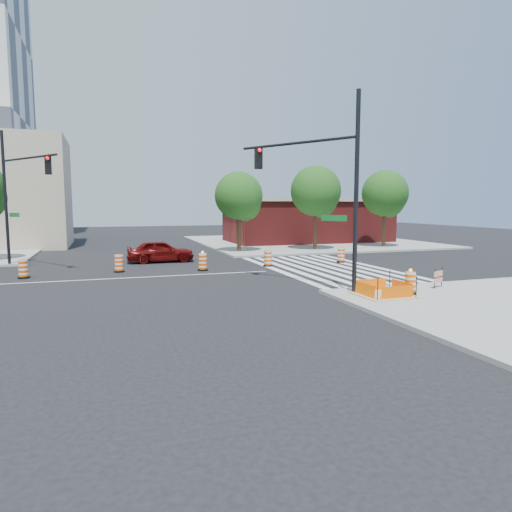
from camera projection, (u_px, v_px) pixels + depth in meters
name	position (u px, v px, depth m)	size (l,w,h in m)	color
ground	(144.00, 277.00, 24.59)	(120.00, 120.00, 0.00)	black
sidewalk_ne	(307.00, 242.00, 47.22)	(22.00, 22.00, 0.15)	gray
crosswalk_east	(326.00, 268.00, 28.04)	(6.75, 13.50, 0.01)	silver
lane_centerline	(144.00, 277.00, 24.59)	(14.00, 0.12, 0.01)	silver
excavation_pit	(384.00, 294.00, 18.92)	(2.20, 2.20, 0.90)	tan
brick_storefront	(307.00, 220.00, 46.97)	(16.50, 8.50, 4.60)	maroon
red_coupe	(160.00, 251.00, 30.95)	(1.80, 4.48, 1.53)	#520807
signal_pole_se	(321.00, 176.00, 20.11)	(3.38, 5.57, 8.44)	black
signal_pole_nw	(18.00, 185.00, 27.43)	(3.66, 5.28, 8.31)	black
pit_drum	(410.00, 283.00, 19.17)	(0.55, 0.55, 1.08)	black
barricade	(438.00, 277.00, 20.60)	(0.72, 0.36, 0.91)	#EB4F04
tree_north_c	(239.00, 199.00, 36.36)	(3.84, 3.83, 6.51)	#382314
tree_north_d	(316.00, 194.00, 37.89)	(4.18, 4.18, 7.11)	#382314
tree_north_e	(385.00, 196.00, 40.46)	(4.08, 4.08, 6.93)	#382314
median_drum_1	(23.00, 269.00, 24.17)	(0.60, 0.60, 1.02)	black
median_drum_2	(119.00, 264.00, 26.39)	(0.60, 0.60, 1.02)	black
median_drum_3	(203.00, 262.00, 26.99)	(0.60, 0.60, 1.18)	black
median_drum_4	(268.00, 259.00, 28.83)	(0.60, 0.60, 1.02)	black
median_drum_5	(341.00, 255.00, 30.80)	(0.60, 0.60, 1.02)	black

